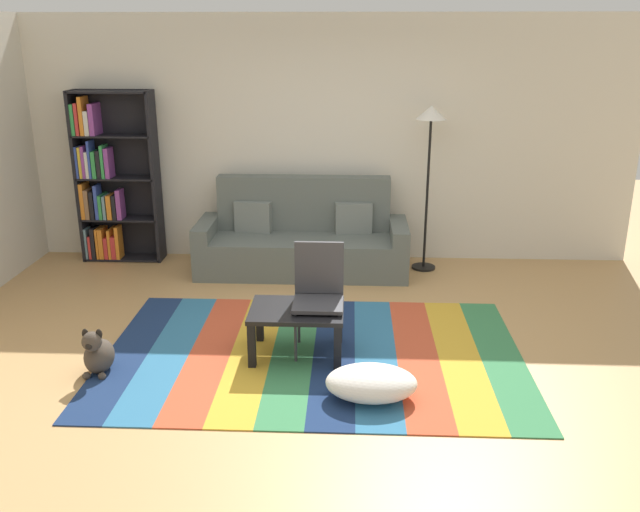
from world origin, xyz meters
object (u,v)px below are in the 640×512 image
object	(u,v)px
dog	(98,354)
tv_remote	(308,308)
couch	(303,240)
standing_lamp	(430,134)
bookshelf	(108,183)
coffee_table	(297,316)
folding_chair	(319,288)
pouf	(371,383)

from	to	relation	value
dog	tv_remote	size ratio (longest dim) A/B	2.65
couch	standing_lamp	xyz separation A→B (m)	(1.34, 0.11, 1.15)
bookshelf	couch	bearing A→B (deg)	-7.29
couch	bookshelf	size ratio (longest dim) A/B	1.18
coffee_table	dog	size ratio (longest dim) A/B	1.88
tv_remote	dog	bearing A→B (deg)	161.67
couch	folding_chair	bearing A→B (deg)	-82.10
couch	pouf	bearing A→B (deg)	-75.94
coffee_table	standing_lamp	world-z (taller)	standing_lamp
dog	tv_remote	xyz separation A→B (m)	(1.59, 0.36, 0.26)
tv_remote	folding_chair	world-z (taller)	folding_chair
bookshelf	coffee_table	xyz separation A→B (m)	(2.30, -2.34, -0.56)
pouf	dog	world-z (taller)	dog
pouf	folding_chair	xyz separation A→B (m)	(-0.42, 0.79, 0.41)
standing_lamp	tv_remote	bearing A→B (deg)	-117.91
couch	pouf	world-z (taller)	couch
tv_remote	coffee_table	bearing A→B (deg)	142.64
pouf	dog	size ratio (longest dim) A/B	1.65
couch	dog	xyz separation A→B (m)	(-1.41, -2.43, -0.18)
coffee_table	tv_remote	world-z (taller)	tv_remote
dog	tv_remote	distance (m)	1.65
couch	folding_chair	xyz separation A→B (m)	(0.27, -1.94, 0.20)
dog	folding_chair	xyz separation A→B (m)	(1.67, 0.50, 0.37)
tv_remote	pouf	bearing A→B (deg)	-84.33
bookshelf	tv_remote	world-z (taller)	bookshelf
coffee_table	dog	bearing A→B (deg)	-166.02
dog	tv_remote	world-z (taller)	tv_remote
pouf	tv_remote	xyz separation A→B (m)	(-0.50, 0.66, 0.29)
dog	standing_lamp	size ratio (longest dim) A/B	0.22
coffee_table	tv_remote	size ratio (longest dim) A/B	4.99
couch	bookshelf	xyz separation A→B (m)	(-2.20, 0.28, 0.56)
couch	bookshelf	bearing A→B (deg)	172.71
folding_chair	bookshelf	bearing A→B (deg)	154.21
dog	folding_chair	world-z (taller)	folding_chair
couch	pouf	xyz separation A→B (m)	(0.68, -2.73, -0.21)
pouf	coffee_table	bearing A→B (deg)	131.12
tv_remote	folding_chair	bearing A→B (deg)	27.33
coffee_table	dog	xyz separation A→B (m)	(-1.50, -0.37, -0.18)
pouf	couch	bearing A→B (deg)	104.06
coffee_table	folding_chair	world-z (taller)	folding_chair
tv_remote	bookshelf	bearing A→B (deg)	104.21
bookshelf	dog	distance (m)	2.92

